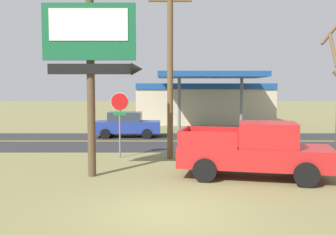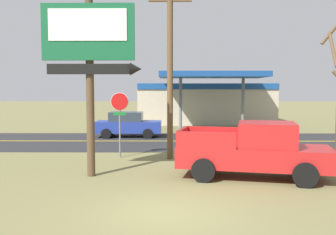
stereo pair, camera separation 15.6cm
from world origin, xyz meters
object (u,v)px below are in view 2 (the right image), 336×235
Objects in this scene: stop_sign at (120,113)px; pickup_red_parked_on_lawn at (255,151)px; motel_sign at (91,52)px; utility_pole at (170,59)px; gas_station at (205,102)px; car_blue_mid_lane at (128,124)px.

stop_sign is 0.54× the size of pickup_red_parked_on_lawn.
motel_sign is 0.77× the size of utility_pole.
gas_station is at bearing 74.70° from motel_sign.
stop_sign is at bearing 173.22° from utility_pole.
utility_pole is 1.50× the size of pickup_red_parked_on_lawn.
stop_sign is (0.46, 3.82, -2.37)m from motel_sign.
car_blue_mid_lane is at bearing 90.10° from motel_sign.
pickup_red_parked_on_lawn is at bearing -36.91° from stop_sign.
motel_sign is 2.15× the size of stop_sign.
utility_pole is 18.47m from gas_station.
utility_pole is at bearing -70.14° from car_blue_mid_lane.
car_blue_mid_lane is (-5.73, 11.30, -0.13)m from pickup_red_parked_on_lawn.
motel_sign is at bearing -105.30° from gas_station.
gas_station is 12.02m from car_blue_mid_lane.
pickup_red_parked_on_lawn is at bearing -50.97° from utility_pole.
utility_pole is 8.87m from car_blue_mid_lane.
stop_sign is 18.57m from gas_station.
car_blue_mid_lane is (-5.92, -10.40, -1.11)m from gas_station.
motel_sign is at bearing -89.90° from car_blue_mid_lane.
gas_station is (3.17, 18.02, -2.50)m from utility_pole.
pickup_red_parked_on_lawn is at bearing -90.50° from gas_station.
pickup_red_parked_on_lawn is 1.31× the size of car_blue_mid_lane.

